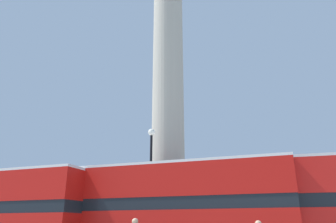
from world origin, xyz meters
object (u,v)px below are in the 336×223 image
monument_column (168,92)px  bus_a (172,206)px  street_lamp (151,185)px  equestrian_statue (58,223)px

monument_column → bus_a: bearing=-73.5°
bus_a → street_lamp: (-1.66, 1.91, 1.23)m
bus_a → equestrian_statue: size_ratio=1.91×
bus_a → equestrian_statue: equestrian_statue is taller
monument_column → equestrian_statue: bearing=158.2°
monument_column → equestrian_statue: 13.94m
equestrian_statue → monument_column: bearing=-47.8°
bus_a → equestrian_statue: (-11.68, 9.23, -0.62)m
monument_column → street_lamp: 7.52m
monument_column → bus_a: monument_column is taller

